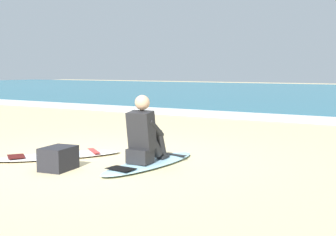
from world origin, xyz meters
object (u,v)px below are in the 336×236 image
surfer_seated (144,136)px  beach_bag (58,158)px  surfboard_main (150,163)px  surfboard_spare_near (59,156)px

surfer_seated → beach_bag: (-0.89, -0.78, -0.28)m
beach_bag → surfboard_main: bearing=44.2°
surfer_seated → surfboard_spare_near: size_ratio=0.49×
surfboard_main → surfboard_spare_near: (-1.53, -0.28, 0.00)m
surfer_seated → surfboard_spare_near: bearing=-173.4°
surfer_seated → beach_bag: size_ratio=1.97×
surfboard_spare_near → surfboard_main: bearing=10.5°
surfboard_main → surfer_seated: (-0.02, -0.11, 0.40)m
surfboard_main → beach_bag: 1.28m
surfboard_spare_near → beach_bag: 0.87m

